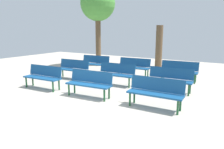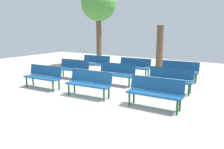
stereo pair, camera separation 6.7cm
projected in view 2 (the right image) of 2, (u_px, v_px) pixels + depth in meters
name	position (u px, v px, depth m)	size (l,w,h in m)	color
ground_plane	(59.00, 111.00, 5.97)	(24.00, 24.00, 0.00)	#B2A899
bench_r0_c0	(43.00, 75.00, 8.24)	(1.63, 0.57, 0.87)	navy
bench_r0_c1	(89.00, 82.00, 7.20)	(1.63, 0.61, 0.87)	navy
bench_r0_c2	(155.00, 91.00, 6.14)	(1.62, 0.54, 0.87)	navy
bench_r1_c0	(73.00, 68.00, 9.88)	(1.63, 0.58, 0.87)	navy
bench_r1_c1	(116.00, 73.00, 8.78)	(1.62, 0.56, 0.87)	navy
bench_r1_c2	(170.00, 78.00, 7.74)	(1.63, 0.59, 0.87)	navy
bench_r2_c0	(95.00, 63.00, 11.45)	(1.64, 0.62, 0.87)	navy
bench_r2_c1	(134.00, 66.00, 10.39)	(1.62, 0.55, 0.87)	navy
bench_r2_c2	(179.00, 70.00, 9.37)	(1.63, 0.59, 0.87)	navy
tree_0	(160.00, 46.00, 12.94)	(0.41, 0.41, 2.50)	brown
tree_1	(99.00, 5.00, 12.86)	(2.10, 2.10, 4.84)	brown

